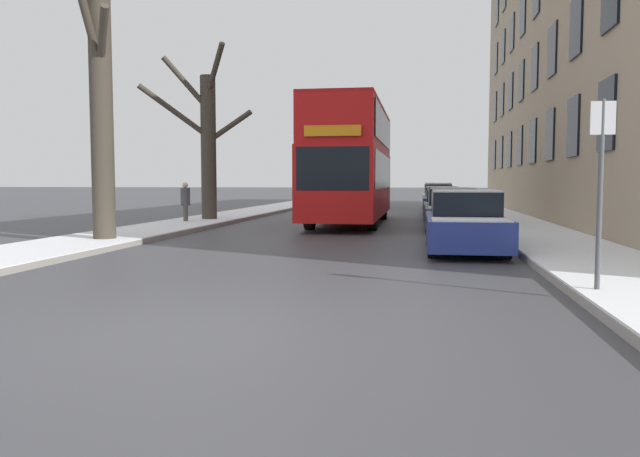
{
  "coord_description": "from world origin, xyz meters",
  "views": [
    {
      "loc": [
        2.48,
        -6.16,
        1.62
      ],
      "look_at": [
        -0.49,
        12.33,
        0.2
      ],
      "focal_mm": 35.0,
      "sensor_mm": 36.0,
      "label": 1
    }
  ],
  "objects_px": {
    "double_decker_bus": "(351,159)",
    "parked_car_3": "(441,201)",
    "parked_car_0": "(465,223)",
    "street_sign_post": "(600,187)",
    "bare_tree_left_0": "(99,80)",
    "oncoming_van": "(353,188)",
    "bare_tree_left_1": "(207,140)",
    "pedestrian_left_sidewalk": "(185,202)",
    "parked_car_1": "(452,211)",
    "parked_car_2": "(445,205)",
    "parked_car_4": "(438,197)"
  },
  "relations": [
    {
      "from": "parked_car_1",
      "to": "pedestrian_left_sidewalk",
      "type": "height_order",
      "value": "pedestrian_left_sidewalk"
    },
    {
      "from": "double_decker_bus",
      "to": "parked_car_1",
      "type": "xyz_separation_m",
      "value": [
        3.63,
        -2.66,
        -1.82
      ]
    },
    {
      "from": "bare_tree_left_0",
      "to": "oncoming_van",
      "type": "bearing_deg",
      "value": 80.96
    },
    {
      "from": "bare_tree_left_1",
      "to": "pedestrian_left_sidewalk",
      "type": "distance_m",
      "value": 2.81
    },
    {
      "from": "double_decker_bus",
      "to": "parked_car_0",
      "type": "bearing_deg",
      "value": -67.74
    },
    {
      "from": "oncoming_van",
      "to": "parked_car_3",
      "type": "bearing_deg",
      "value": -55.68
    },
    {
      "from": "bare_tree_left_0",
      "to": "parked_car_1",
      "type": "xyz_separation_m",
      "value": [
        9.03,
        6.19,
        -3.51
      ]
    },
    {
      "from": "parked_car_2",
      "to": "pedestrian_left_sidewalk",
      "type": "distance_m",
      "value": 10.53
    },
    {
      "from": "parked_car_1",
      "to": "parked_car_2",
      "type": "distance_m",
      "value": 5.28
    },
    {
      "from": "parked_car_3",
      "to": "bare_tree_left_0",
      "type": "bearing_deg",
      "value": -118.5
    },
    {
      "from": "parked_car_0",
      "to": "parked_car_1",
      "type": "relative_size",
      "value": 1.09
    },
    {
      "from": "parked_car_2",
      "to": "street_sign_post",
      "type": "distance_m",
      "value": 17.49
    },
    {
      "from": "parked_car_3",
      "to": "pedestrian_left_sidewalk",
      "type": "distance_m",
      "value": 13.52
    },
    {
      "from": "parked_car_2",
      "to": "street_sign_post",
      "type": "height_order",
      "value": "street_sign_post"
    },
    {
      "from": "oncoming_van",
      "to": "street_sign_post",
      "type": "xyz_separation_m",
      "value": [
        6.53,
        -30.16,
        0.36
      ]
    },
    {
      "from": "bare_tree_left_1",
      "to": "parked_car_3",
      "type": "relative_size",
      "value": 1.48
    },
    {
      "from": "double_decker_bus",
      "to": "parked_car_3",
      "type": "bearing_deg",
      "value": 65.02
    },
    {
      "from": "parked_car_1",
      "to": "parked_car_4",
      "type": "distance_m",
      "value": 16.68
    },
    {
      "from": "bare_tree_left_0",
      "to": "parked_car_0",
      "type": "bearing_deg",
      "value": -0.1
    },
    {
      "from": "double_decker_bus",
      "to": "parked_car_2",
      "type": "bearing_deg",
      "value": 35.83
    },
    {
      "from": "parked_car_0",
      "to": "parked_car_3",
      "type": "bearing_deg",
      "value": 90.0
    },
    {
      "from": "parked_car_1",
      "to": "pedestrian_left_sidewalk",
      "type": "xyz_separation_m",
      "value": [
        -9.57,
        0.9,
        0.21
      ]
    },
    {
      "from": "parked_car_3",
      "to": "parked_car_4",
      "type": "bearing_deg",
      "value": 90.0
    },
    {
      "from": "parked_car_1",
      "to": "parked_car_2",
      "type": "xyz_separation_m",
      "value": [
        0.0,
        5.28,
        -0.03
      ]
    },
    {
      "from": "double_decker_bus",
      "to": "parked_car_2",
      "type": "relative_size",
      "value": 2.52
    },
    {
      "from": "parked_car_1",
      "to": "parked_car_2",
      "type": "height_order",
      "value": "parked_car_1"
    },
    {
      "from": "double_decker_bus",
      "to": "parked_car_0",
      "type": "relative_size",
      "value": 2.27
    },
    {
      "from": "parked_car_1",
      "to": "oncoming_van",
      "type": "height_order",
      "value": "oncoming_van"
    },
    {
      "from": "bare_tree_left_1",
      "to": "parked_car_0",
      "type": "bearing_deg",
      "value": -42.9
    },
    {
      "from": "bare_tree_left_0",
      "to": "bare_tree_left_1",
      "type": "distance_m",
      "value": 8.62
    },
    {
      "from": "parked_car_1",
      "to": "street_sign_post",
      "type": "height_order",
      "value": "street_sign_post"
    },
    {
      "from": "bare_tree_left_1",
      "to": "oncoming_van",
      "type": "xyz_separation_m",
      "value": [
        4.06,
        15.65,
        -2.05
      ]
    },
    {
      "from": "parked_car_0",
      "to": "street_sign_post",
      "type": "height_order",
      "value": "street_sign_post"
    },
    {
      "from": "double_decker_bus",
      "to": "parked_car_3",
      "type": "xyz_separation_m",
      "value": [
        3.63,
        7.79,
        -1.83
      ]
    },
    {
      "from": "bare_tree_left_1",
      "to": "street_sign_post",
      "type": "height_order",
      "value": "bare_tree_left_1"
    },
    {
      "from": "bare_tree_left_1",
      "to": "parked_car_4",
      "type": "relative_size",
      "value": 1.46
    },
    {
      "from": "parked_car_0",
      "to": "parked_car_3",
      "type": "distance_m",
      "value": 16.65
    },
    {
      "from": "parked_car_4",
      "to": "oncoming_van",
      "type": "relative_size",
      "value": 0.83
    },
    {
      "from": "parked_car_2",
      "to": "parked_car_4",
      "type": "xyz_separation_m",
      "value": [
        0.0,
        11.4,
        0.08
      ]
    },
    {
      "from": "parked_car_4",
      "to": "pedestrian_left_sidewalk",
      "type": "height_order",
      "value": "pedestrian_left_sidewalk"
    },
    {
      "from": "parked_car_0",
      "to": "pedestrian_left_sidewalk",
      "type": "bearing_deg",
      "value": 143.43
    },
    {
      "from": "double_decker_bus",
      "to": "oncoming_van",
      "type": "height_order",
      "value": "double_decker_bus"
    },
    {
      "from": "parked_car_1",
      "to": "parked_car_3",
      "type": "relative_size",
      "value": 0.93
    },
    {
      "from": "bare_tree_left_0",
      "to": "parked_car_4",
      "type": "height_order",
      "value": "bare_tree_left_0"
    },
    {
      "from": "parked_car_3",
      "to": "pedestrian_left_sidewalk",
      "type": "height_order",
      "value": "pedestrian_left_sidewalk"
    },
    {
      "from": "parked_car_4",
      "to": "street_sign_post",
      "type": "bearing_deg",
      "value": -87.31
    },
    {
      "from": "bare_tree_left_0",
      "to": "parked_car_3",
      "type": "height_order",
      "value": "bare_tree_left_0"
    },
    {
      "from": "bare_tree_left_1",
      "to": "street_sign_post",
      "type": "xyz_separation_m",
      "value": [
        10.59,
        -14.51,
        -1.69
      ]
    },
    {
      "from": "parked_car_1",
      "to": "parked_car_3",
      "type": "xyz_separation_m",
      "value": [
        0.0,
        10.44,
        -0.01
      ]
    },
    {
      "from": "parked_car_3",
      "to": "oncoming_van",
      "type": "xyz_separation_m",
      "value": [
        -5.18,
        7.58,
        0.54
      ]
    }
  ]
}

